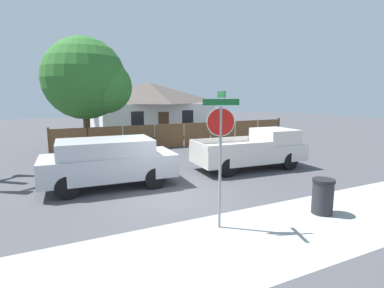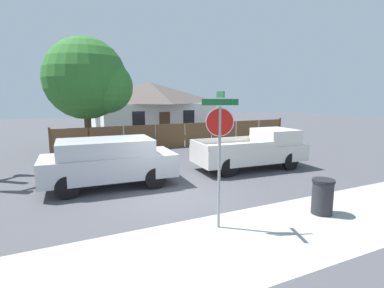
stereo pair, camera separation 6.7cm
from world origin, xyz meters
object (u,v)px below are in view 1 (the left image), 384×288
(orange_pickup, at_px, (254,150))
(trash_bin, at_px, (323,196))
(red_suv, at_px, (108,161))
(stop_sign, at_px, (221,137))
(oak_tree, at_px, (89,80))
(house, at_px, (149,106))

(orange_pickup, distance_m, trash_bin, 5.47)
(red_suv, height_order, stop_sign, stop_sign)
(oak_tree, relative_size, orange_pickup, 1.29)
(red_suv, distance_m, stop_sign, 5.27)
(oak_tree, xyz_separation_m, stop_sign, (1.37, -12.76, -1.88))
(stop_sign, bearing_deg, house, 95.66)
(house, relative_size, orange_pickup, 1.99)
(oak_tree, relative_size, trash_bin, 6.70)
(stop_sign, bearing_deg, red_suv, 130.07)
(orange_pickup, bearing_deg, stop_sign, -131.27)
(oak_tree, xyz_separation_m, red_suv, (-0.48, -8.02, -3.22))
(trash_bin, bearing_deg, orange_pickup, 73.17)
(stop_sign, distance_m, trash_bin, 3.61)
(house, xyz_separation_m, red_suv, (-6.58, -15.56, -1.36))
(orange_pickup, bearing_deg, oak_tree, 130.31)
(orange_pickup, distance_m, stop_sign, 6.80)
(stop_sign, bearing_deg, orange_pickup, 64.16)
(oak_tree, height_order, trash_bin, oak_tree)
(house, xyz_separation_m, orange_pickup, (-0.06, -15.57, -1.46))
(oak_tree, height_order, orange_pickup, oak_tree)
(house, relative_size, red_suv, 2.15)
(red_suv, relative_size, stop_sign, 1.41)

